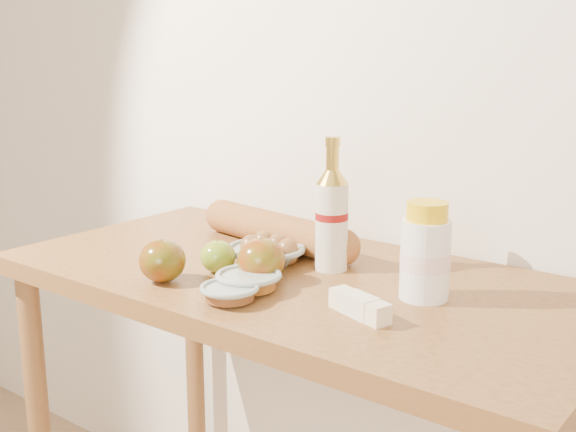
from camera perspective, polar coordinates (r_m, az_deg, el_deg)
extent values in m
cube|color=white|center=(1.63, 7.92, 11.94)|extent=(3.50, 0.02, 2.60)
cube|color=#8F5E2E|center=(1.43, 0.74, -5.25)|extent=(1.20, 0.60, 0.04)
cylinder|color=brown|center=(2.11, -7.35, -12.22)|extent=(0.05, 0.05, 0.86)
cylinder|color=beige|center=(1.42, 3.46, -0.87)|extent=(0.07, 0.07, 0.17)
cylinder|color=maroon|center=(1.42, 3.47, 0.02)|extent=(0.07, 0.07, 0.01)
cone|color=gold|center=(1.40, 3.52, 3.12)|extent=(0.07, 0.07, 0.03)
cylinder|color=gold|center=(1.40, 3.54, 4.59)|extent=(0.03, 0.03, 0.05)
cylinder|color=gold|center=(1.39, 3.56, 5.90)|extent=(0.03, 0.03, 0.02)
cylinder|color=white|center=(1.28, 10.78, -3.41)|extent=(0.11, 0.11, 0.14)
cylinder|color=beige|center=(1.28, 10.78, -3.41)|extent=(0.11, 0.11, 0.03)
cylinder|color=yellow|center=(1.26, 10.95, 0.37)|extent=(0.09, 0.09, 0.03)
torus|color=gray|center=(1.47, -1.76, -2.61)|extent=(0.19, 0.19, 0.01)
ellipsoid|color=brown|center=(1.49, -2.97, -2.56)|extent=(0.05, 0.05, 0.06)
ellipsoid|color=brown|center=(1.44, -1.48, -3.07)|extent=(0.05, 0.05, 0.06)
ellipsoid|color=brown|center=(1.49, -0.84, -2.50)|extent=(0.05, 0.05, 0.06)
ellipsoid|color=brown|center=(1.52, -1.97, -2.23)|extent=(0.05, 0.05, 0.06)
ellipsoid|color=brown|center=(1.46, -0.04, -2.86)|extent=(0.05, 0.05, 0.06)
cylinder|color=#AA6A34|center=(1.59, -0.89, -1.12)|extent=(0.39, 0.13, 0.08)
sphere|color=#AA6A34|center=(1.73, -5.25, 0.02)|extent=(0.09, 0.09, 0.08)
sphere|color=#AA6A34|center=(1.46, 4.28, -2.46)|extent=(0.09, 0.09, 0.08)
ellipsoid|color=#9A921E|center=(1.42, -5.56, -3.21)|extent=(0.09, 0.09, 0.06)
cylinder|color=#4D3519|center=(1.42, -5.58, -2.15)|extent=(0.01, 0.01, 0.01)
ellipsoid|color=maroon|center=(1.38, -9.90, -3.50)|extent=(0.09, 0.09, 0.08)
cylinder|color=#493518|center=(1.37, -9.96, -2.12)|extent=(0.01, 0.01, 0.01)
ellipsoid|color=#970B08|center=(1.36, -2.12, -3.49)|extent=(0.11, 0.11, 0.08)
cylinder|color=#52371B|center=(1.35, -2.14, -2.04)|extent=(0.01, 0.01, 0.01)
torus|color=gray|center=(1.26, -4.64, -5.67)|extent=(0.14, 0.14, 0.01)
cylinder|color=brown|center=(1.27, -4.63, -6.13)|extent=(0.11, 0.11, 0.02)
torus|color=#95A39D|center=(1.31, -3.13, -4.69)|extent=(0.14, 0.14, 0.01)
cylinder|color=brown|center=(1.32, -3.13, -5.21)|extent=(0.11, 0.11, 0.02)
cube|color=beige|center=(1.20, 5.67, -7.08)|extent=(0.13, 0.07, 0.03)
cube|color=silver|center=(1.20, 5.67, -7.08)|extent=(0.07, 0.05, 0.04)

